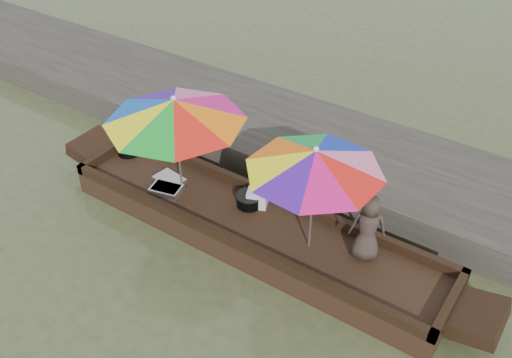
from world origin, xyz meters
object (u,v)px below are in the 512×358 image
Objects in this scene: cooking_pot at (128,148)px; tray_scallop at (169,179)px; umbrella_stern at (312,200)px; supply_bag at (257,198)px; charcoal_grill at (249,200)px; boat_hull at (252,230)px; tray_crayfish at (166,189)px; vendor at (368,227)px; umbrella_bow at (178,145)px.

tray_scallop is (1.04, -0.20, -0.07)m from cooking_pot.
tray_scallop is at bearing 178.94° from umbrella_stern.
charcoal_grill is at bearing -147.65° from supply_bag.
tray_crayfish is (-1.40, -0.18, 0.22)m from boat_hull.
cooking_pot is at bearing -26.10° from vendor.
cooking_pot is at bearing 168.94° from tray_scallop.
tray_scallop is 1.60× the size of supply_bag.
charcoal_grill is 0.18× the size of umbrella_bow.
umbrella_stern is (0.90, 0.00, 0.95)m from boat_hull.
tray_crayfish reaches higher than boat_hull.
umbrella_bow reaches higher than supply_bag.
tray_scallop is at bearing 171.05° from umbrella_bow.
umbrella_bow is at bearing -166.27° from charcoal_grill.
supply_bag is (0.10, 0.06, 0.05)m from charcoal_grill.
tray_scallop is 0.23× the size of umbrella_bow.
boat_hull is 1.57m from umbrella_bow.
cooking_pot is 1.02× the size of charcoal_grill.
cooking_pot is 1.29× the size of supply_bag.
cooking_pot is 1.25m from tray_crayfish.
vendor is (2.98, 0.42, 0.43)m from tray_crayfish.
vendor is at bearing -0.10° from cooking_pot.
supply_bag reaches higher than charcoal_grill.
cooking_pot is 2.46m from supply_bag.
boat_hull is 15.66× the size of cooking_pot.
supply_bag is 0.14× the size of umbrella_bow.
vendor is 0.48× the size of umbrella_bow.
tray_crayfish is 0.77m from umbrella_bow.
tray_crayfish is 0.23× the size of umbrella_bow.
vendor is at bearing 8.66° from boat_hull.
tray_crayfish is at bearing -20.05° from cooking_pot.
boat_hull is 1.55m from tray_scallop.
boat_hull is at bearing 7.39° from tray_crayfish.
boat_hull is 12.63× the size of tray_scallop.
tray_scallop is (-1.54, 0.05, 0.21)m from boat_hull.
charcoal_grill is 1.35m from umbrella_stern.
cooking_pot is 1.51m from umbrella_bow.
supply_bag is (-0.12, 0.31, 0.30)m from boat_hull.
cooking_pot is 2.36m from charcoal_grill.
cooking_pot is at bearing 169.39° from umbrella_bow.
supply_bag is (2.46, 0.07, 0.03)m from cooking_pot.
umbrella_bow reaches higher than boat_hull.
vendor reaches higher than charcoal_grill.
tray_scallop is 1.26× the size of charcoal_grill.
tray_crayfish is 0.47× the size of vendor.
umbrella_stern is (-0.67, -0.24, 0.30)m from vendor.
umbrella_bow is (-1.25, 0.00, 0.95)m from boat_hull.
tray_crayfish is 3.04m from vendor.
vendor is (1.58, 0.24, 0.65)m from boat_hull.
tray_crayfish is 1.37m from supply_bag.
charcoal_grill is (2.36, 0.00, -0.01)m from cooking_pot.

